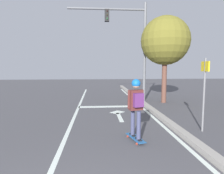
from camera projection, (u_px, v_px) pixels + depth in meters
lane_line_center at (73, 120)px, 7.28m from camera, size 0.12×20.00×0.01m
lane_line_curbside at (155, 119)px, 7.53m from camera, size 0.12×20.00×0.01m
stop_bar at (111, 107)px, 9.81m from camera, size 3.26×0.40×0.01m
lane_arrow_stem at (120, 117)px, 7.75m from camera, size 0.16×1.40×0.01m
lane_arrow_head at (117, 112)px, 8.60m from camera, size 0.71×0.71×0.01m
curb_strip at (161, 117)px, 7.54m from camera, size 0.24×24.00×0.14m
skateboard at (135, 138)px, 5.31m from camera, size 0.42×0.86×0.08m
skater at (136, 101)px, 5.19m from camera, size 0.43×0.60×1.59m
traffic_signal_mast at (129, 36)px, 11.00m from camera, size 4.38×0.34×5.56m
street_sign_post at (204, 84)px, 5.92m from camera, size 0.06×0.44×2.25m
roadside_tree at (165, 41)px, 10.60m from camera, size 2.63×2.63×4.71m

